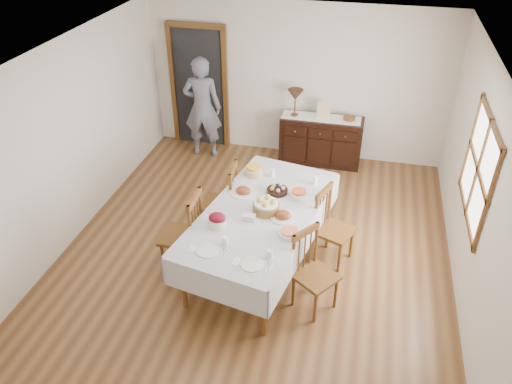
% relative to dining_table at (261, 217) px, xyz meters
% --- Properties ---
extents(ground, '(6.00, 6.00, 0.00)m').
position_rel_dining_table_xyz_m(ground, '(-0.12, 0.13, -0.74)').
color(ground, brown).
extents(room_shell, '(5.02, 6.02, 2.65)m').
position_rel_dining_table_xyz_m(room_shell, '(-0.26, 0.55, 0.90)').
color(room_shell, silver).
rests_on(room_shell, ground).
extents(dining_table, '(1.68, 2.64, 0.84)m').
position_rel_dining_table_xyz_m(dining_table, '(0.00, 0.00, 0.00)').
color(dining_table, '#BDBDC1').
rests_on(dining_table, ground).
extents(chair_left_near, '(0.47, 0.47, 1.12)m').
position_rel_dining_table_xyz_m(chair_left_near, '(-0.88, -0.27, -0.18)').
color(chair_left_near, '#5C3614').
rests_on(chair_left_near, ground).
extents(chair_left_far, '(0.48, 0.48, 1.07)m').
position_rel_dining_table_xyz_m(chair_left_far, '(-0.65, 0.55, -0.21)').
color(chair_left_far, '#5C3614').
rests_on(chair_left_far, ground).
extents(chair_right_near, '(0.59, 0.59, 1.02)m').
position_rel_dining_table_xyz_m(chair_right_near, '(0.72, -0.53, -0.23)').
color(chair_right_near, '#5C3614').
rests_on(chair_right_near, ground).
extents(chair_right_far, '(0.55, 0.55, 1.02)m').
position_rel_dining_table_xyz_m(chair_right_far, '(0.83, 0.34, -0.23)').
color(chair_right_far, '#5C3614').
rests_on(chair_right_far, ground).
extents(sideboard, '(1.36, 0.50, 0.82)m').
position_rel_dining_table_xyz_m(sideboard, '(0.39, 2.85, -0.33)').
color(sideboard, black).
rests_on(sideboard, ground).
extents(person, '(0.63, 0.44, 1.88)m').
position_rel_dining_table_xyz_m(person, '(-1.63, 2.66, 0.20)').
color(person, slate).
rests_on(person, ground).
extents(bread_basket, '(0.32, 0.32, 0.19)m').
position_rel_dining_table_xyz_m(bread_basket, '(0.06, 0.01, 0.17)').
color(bread_basket, brown).
rests_on(bread_basket, dining_table).
extents(egg_basket, '(0.27, 0.27, 0.10)m').
position_rel_dining_table_xyz_m(egg_basket, '(0.11, 0.45, 0.13)').
color(egg_basket, black).
rests_on(egg_basket, dining_table).
extents(ham_platter_a, '(0.33, 0.33, 0.11)m').
position_rel_dining_table_xyz_m(ham_platter_a, '(-0.31, 0.33, 0.12)').
color(ham_platter_a, silver).
rests_on(ham_platter_a, dining_table).
extents(ham_platter_b, '(0.29, 0.29, 0.11)m').
position_rel_dining_table_xyz_m(ham_platter_b, '(0.28, -0.08, 0.13)').
color(ham_platter_b, silver).
rests_on(ham_platter_b, dining_table).
extents(beet_bowl, '(0.22, 0.22, 0.17)m').
position_rel_dining_table_xyz_m(beet_bowl, '(-0.42, -0.40, 0.17)').
color(beet_bowl, silver).
rests_on(beet_bowl, dining_table).
extents(carrot_bowl, '(0.23, 0.23, 0.09)m').
position_rel_dining_table_xyz_m(carrot_bowl, '(0.39, 0.41, 0.14)').
color(carrot_bowl, silver).
rests_on(carrot_bowl, dining_table).
extents(pineapple_bowl, '(0.26, 0.26, 0.13)m').
position_rel_dining_table_xyz_m(pineapple_bowl, '(-0.28, 0.81, 0.15)').
color(pineapple_bowl, tan).
rests_on(pineapple_bowl, dining_table).
extents(casserole_dish, '(0.25, 0.25, 0.07)m').
position_rel_dining_table_xyz_m(casserole_dish, '(0.41, -0.38, 0.13)').
color(casserole_dish, silver).
rests_on(casserole_dish, dining_table).
extents(butter_dish, '(0.15, 0.11, 0.07)m').
position_rel_dining_table_xyz_m(butter_dish, '(-0.09, -0.21, 0.13)').
color(butter_dish, silver).
rests_on(butter_dish, dining_table).
extents(setting_left, '(0.44, 0.31, 0.10)m').
position_rel_dining_table_xyz_m(setting_left, '(-0.34, -0.81, 0.12)').
color(setting_left, silver).
rests_on(setting_left, dining_table).
extents(setting_right, '(0.44, 0.31, 0.10)m').
position_rel_dining_table_xyz_m(setting_right, '(0.17, -0.91, 0.12)').
color(setting_right, silver).
rests_on(setting_right, dining_table).
extents(glass_far_a, '(0.06, 0.06, 0.11)m').
position_rel_dining_table_xyz_m(glass_far_a, '(-0.03, 0.80, 0.15)').
color(glass_far_a, white).
rests_on(glass_far_a, dining_table).
extents(glass_far_b, '(0.06, 0.06, 0.11)m').
position_rel_dining_table_xyz_m(glass_far_b, '(0.55, 0.76, 0.15)').
color(glass_far_b, white).
rests_on(glass_far_b, dining_table).
extents(runner, '(1.30, 0.35, 0.01)m').
position_rel_dining_table_xyz_m(runner, '(0.37, 2.86, 0.08)').
color(runner, white).
rests_on(runner, sideboard).
extents(table_lamp, '(0.26, 0.26, 0.46)m').
position_rel_dining_table_xyz_m(table_lamp, '(-0.08, 2.84, 0.43)').
color(table_lamp, brown).
rests_on(table_lamp, sideboard).
extents(picture_frame, '(0.22, 0.08, 0.28)m').
position_rel_dining_table_xyz_m(picture_frame, '(0.40, 2.83, 0.21)').
color(picture_frame, beige).
rests_on(picture_frame, sideboard).
extents(deco_bowl, '(0.20, 0.20, 0.06)m').
position_rel_dining_table_xyz_m(deco_bowl, '(0.82, 2.88, 0.10)').
color(deco_bowl, '#5C3614').
rests_on(deco_bowl, sideboard).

